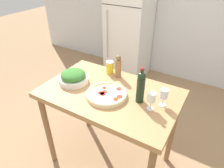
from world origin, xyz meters
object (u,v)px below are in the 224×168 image
refrigerator (129,27)px  wine_bottle (141,87)px  salad_bowl (73,77)px  salt_canister (110,67)px  pepper_mill (118,67)px  homemade_pizza (107,94)px  wine_glass_near (152,98)px  wine_glass_far (164,95)px

refrigerator → wine_bottle: size_ratio=5.94×
salad_bowl → salt_canister: 0.39m
salad_bowl → pepper_mill: bearing=43.8°
homemade_pizza → salt_canister: bearing=117.2°
wine_bottle → salt_canister: wine_bottle is taller
wine_glass_near → salt_canister: (-0.58, 0.33, -0.04)m
refrigerator → wine_glass_near: size_ratio=12.14×
homemade_pizza → salt_canister: size_ratio=2.71×
wine_glass_near → salad_bowl: (-0.79, 0.01, -0.05)m
pepper_mill → refrigerator: bearing=112.9°
wine_bottle → wine_glass_far: (0.18, 0.05, -0.04)m
refrigerator → pepper_mill: bearing=-67.1°
wine_glass_near → wine_glass_far: same height
pepper_mill → salad_bowl: size_ratio=0.83×
refrigerator → wine_glass_near: bearing=-59.3°
pepper_mill → salt_canister: bearing=168.8°
wine_glass_near → wine_glass_far: size_ratio=1.00×
homemade_pizza → salt_canister: 0.41m
wine_bottle → wine_glass_far: bearing=14.0°
pepper_mill → salad_bowl: pepper_mill is taller
wine_bottle → salad_bowl: bearing=-176.2°
homemade_pizza → salt_canister: salt_canister is taller
pepper_mill → homemade_pizza: pepper_mill is taller
wine_glass_near → salad_bowl: size_ratio=0.55×
refrigerator → salt_canister: size_ratio=14.14×
wine_glass_far → pepper_mill: pepper_mill is taller
salad_bowl → homemade_pizza: 0.40m
wine_glass_near → wine_glass_far: (0.07, 0.10, -0.00)m
wine_glass_far → salt_canister: (-0.64, 0.24, -0.04)m
wine_glass_near → salt_canister: wine_glass_near is taller
refrigerator → wine_bottle: (1.05, -1.92, 0.18)m
salad_bowl → homemade_pizza: (0.40, -0.04, -0.03)m
refrigerator → wine_glass_far: 2.25m
wine_glass_near → salt_canister: 0.67m
salt_canister → wine_glass_far: bearing=-20.2°
pepper_mill → salt_canister: (-0.11, 0.02, -0.05)m
wine_bottle → pepper_mill: 0.44m
wine_glass_near → pepper_mill: bearing=146.3°
refrigerator → wine_glass_near: 2.29m
pepper_mill → homemade_pizza: bearing=-77.3°
pepper_mill → salt_canister: size_ratio=1.77×
wine_glass_near → pepper_mill: 0.56m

